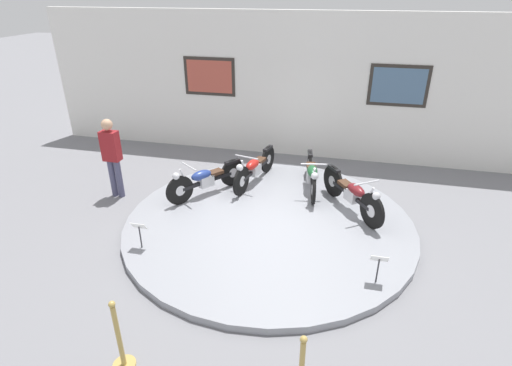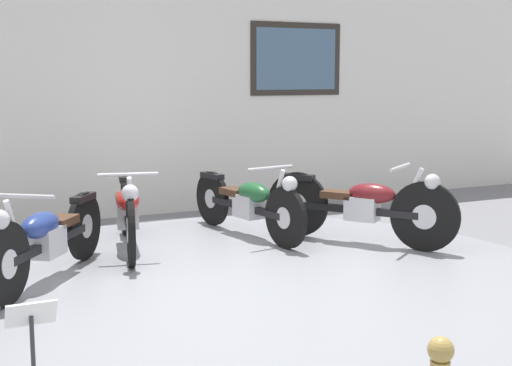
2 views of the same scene
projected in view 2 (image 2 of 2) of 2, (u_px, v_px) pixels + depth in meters
The scene contains 8 objects.
ground_plane at pixel (254, 294), 5.88m from camera, with size 60.00×60.00×0.00m, color slate.
display_platform at pixel (254, 287), 5.87m from camera, with size 5.52×5.52×0.12m, color gray.
back_wall at pixel (125, 72), 8.99m from camera, with size 14.00×0.22×3.68m.
motorcycle_blue at pixel (47, 236), 5.78m from camera, with size 1.21×1.62×0.79m.
motorcycle_red at pixel (127, 210), 6.85m from camera, with size 0.61×1.96×0.80m.
motorcycle_green at pixel (249, 202), 7.40m from camera, with size 0.54×1.94×0.78m.
motorcycle_maroon at pixel (362, 204), 7.08m from camera, with size 1.21×1.69×0.81m.
info_placard_front_left at pixel (32, 326), 3.72m from camera, with size 0.26×0.11×0.51m.
Camera 2 is at (-2.43, -5.13, 1.78)m, focal length 50.00 mm.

